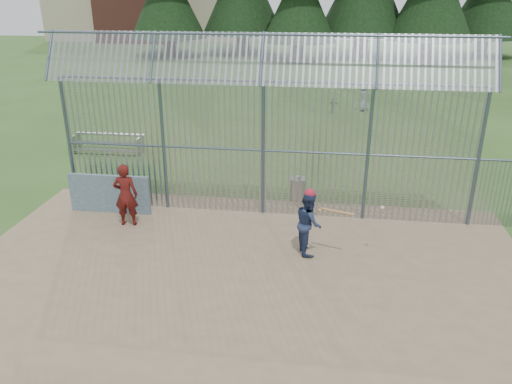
# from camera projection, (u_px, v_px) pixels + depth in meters

# --- Properties ---
(ground) EXTENTS (120.00, 120.00, 0.00)m
(ground) POSITION_uv_depth(u_px,v_px,m) (245.00, 273.00, 12.07)
(ground) COLOR #2D511E
(ground) RESTS_ON ground
(dirt_infield) EXTENTS (14.00, 10.00, 0.02)m
(dirt_infield) POSITION_uv_depth(u_px,v_px,m) (241.00, 283.00, 11.61)
(dirt_infield) COLOR #756047
(dirt_infield) RESTS_ON ground
(dugout_wall) EXTENTS (2.50, 0.12, 1.20)m
(dugout_wall) POSITION_uv_depth(u_px,v_px,m) (110.00, 194.00, 15.07)
(dugout_wall) COLOR #38566B
(dugout_wall) RESTS_ON dirt_infield
(batter) EXTENTS (0.81, 0.93, 1.65)m
(batter) POSITION_uv_depth(u_px,v_px,m) (309.00, 223.00, 12.69)
(batter) COLOR navy
(batter) RESTS_ON dirt_infield
(onlooker) EXTENTS (0.73, 0.53, 1.85)m
(onlooker) POSITION_uv_depth(u_px,v_px,m) (126.00, 195.00, 14.15)
(onlooker) COLOR maroon
(onlooker) RESTS_ON dirt_infield
(bg_kid_standing) EXTENTS (0.91, 0.82, 1.56)m
(bg_kid_standing) POSITION_uv_depth(u_px,v_px,m) (364.00, 97.00, 27.73)
(bg_kid_standing) COLOR gray
(bg_kid_standing) RESTS_ON ground
(bg_kid_seated) EXTENTS (0.56, 0.40, 0.89)m
(bg_kid_seated) POSITION_uv_depth(u_px,v_px,m) (334.00, 106.00, 27.22)
(bg_kid_seated) COLOR slate
(bg_kid_seated) RESTS_ON ground
(batting_gear) EXTENTS (1.97, 0.45, 0.55)m
(batting_gear) POSITION_uv_depth(u_px,v_px,m) (317.00, 198.00, 12.37)
(batting_gear) COLOR #B91833
(batting_gear) RESTS_ON ground
(trash_can) EXTENTS (0.56, 0.56, 0.82)m
(trash_can) POSITION_uv_depth(u_px,v_px,m) (298.00, 189.00, 16.08)
(trash_can) COLOR gray
(trash_can) RESTS_ON ground
(bleacher) EXTENTS (3.00, 0.95, 0.72)m
(bleacher) POSITION_uv_depth(u_px,v_px,m) (107.00, 143.00, 20.74)
(bleacher) COLOR slate
(bleacher) RESTS_ON ground
(backstop_fence) EXTENTS (20.09, 0.81, 5.30)m
(backstop_fence) POSITION_uv_depth(u_px,v_px,m) (326.00, 142.00, 14.09)
(backstop_fence) COLOR #47566B
(backstop_fence) RESTS_ON ground
(distant_buildings) EXTENTS (26.50, 10.50, 8.00)m
(distant_buildings) POSITION_uv_depth(u_px,v_px,m) (138.00, 11.00, 65.42)
(distant_buildings) COLOR brown
(distant_buildings) RESTS_ON ground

